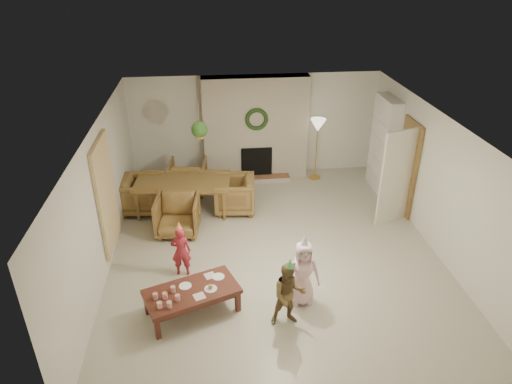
{
  "coord_description": "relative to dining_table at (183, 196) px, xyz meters",
  "views": [
    {
      "loc": [
        -1.1,
        -7.13,
        5.03
      ],
      "look_at": [
        -0.3,
        0.4,
        1.05
      ],
      "focal_mm": 32.29,
      "sensor_mm": 36.0,
      "label": 1
    }
  ],
  "objects": [
    {
      "name": "dining_chair_right",
      "position": [
        1.09,
        -0.1,
        0.04
      ],
      "size": [
        0.93,
        0.91,
        0.78
      ],
      "primitive_type": "imported",
      "rotation": [
        0.0,
        0.0,
        -1.67
      ],
      "color": "brown",
      "rests_on": "floor"
    },
    {
      "name": "bookshelf_shelf_b",
      "position": [
        4.55,
        0.6,
        0.5
      ],
      "size": [
        0.3,
        0.92,
        0.03
      ],
      "primitive_type": "cube",
      "color": "white",
      "rests_on": "bookshelf_carcass"
    },
    {
      "name": "door_leaf",
      "position": [
        4.31,
        -0.88,
        0.65
      ],
      "size": [
        0.77,
        0.32,
        2.0
      ],
      "primitive_type": "cube",
      "rotation": [
        0.0,
        0.0,
        -1.22
      ],
      "color": "beige",
      "rests_on": "floor"
    },
    {
      "name": "child_pink",
      "position": [
        1.97,
        -3.16,
        0.21
      ],
      "size": [
        0.55,
        0.37,
        1.11
      ],
      "primitive_type": "imported",
      "rotation": [
        0.0,
        0.0,
        0.02
      ],
      "color": "#F7C5D1",
      "rests_on": "floor"
    },
    {
      "name": "hanging_plant_pot",
      "position": [
        0.43,
        -0.2,
        1.45
      ],
      "size": [
        0.16,
        0.16,
        0.12
      ],
      "primitive_type": "cylinder",
      "color": "#A87036",
      "rests_on": "hanging_plant_cord"
    },
    {
      "name": "bookshelf_carcass",
      "position": [
        4.57,
        0.6,
        0.75
      ],
      "size": [
        0.3,
        1.0,
        2.2
      ],
      "primitive_type": "cube",
      "color": "white",
      "rests_on": "floor"
    },
    {
      "name": "door_frame",
      "position": [
        4.69,
        -0.5,
        0.67
      ],
      "size": [
        0.05,
        0.86,
        2.04
      ],
      "primitive_type": "cube",
      "color": "brown",
      "rests_on": "floor"
    },
    {
      "name": "ceiling",
      "position": [
        1.73,
        -1.7,
        2.15
      ],
      "size": [
        7.0,
        7.0,
        0.0
      ],
      "primitive_type": "plane",
      "rotation": [
        3.14,
        0.0,
        0.0
      ],
      "color": "white",
      "rests_on": "wall_back"
    },
    {
      "name": "floor_lamp_shade",
      "position": [
        3.18,
        1.3,
        1.03
      ],
      "size": [
        0.37,
        0.37,
        0.31
      ],
      "primitive_type": "cone",
      "rotation": [
        3.14,
        0.0,
        0.0
      ],
      "color": "beige",
      "rests_on": "floor_lamp_post"
    },
    {
      "name": "dining_chair_far",
      "position": [
        0.08,
        0.88,
        0.04
      ],
      "size": [
        0.91,
        0.93,
        0.78
      ],
      "primitive_type": "imported",
      "rotation": [
        0.0,
        0.0,
        3.05
      ],
      "color": "brown",
      "rests_on": "floor"
    },
    {
      "name": "coffee_leg_fl",
      "position": [
        -0.26,
        -3.74,
        -0.17
      ],
      "size": [
        0.1,
        0.1,
        0.37
      ],
      "primitive_type": "cube",
      "rotation": [
        0.0,
        0.0,
        0.36
      ],
      "color": "#51261B",
      "rests_on": "floor"
    },
    {
      "name": "fireplace_hearth",
      "position": [
        1.73,
        1.25,
        -0.29
      ],
      "size": [
        1.6,
        0.3,
        0.12
      ],
      "primitive_type": "cube",
      "color": "brown",
      "rests_on": "floor"
    },
    {
      "name": "hanging_plant_foliage",
      "position": [
        0.43,
        -0.2,
        1.57
      ],
      "size": [
        0.32,
        0.32,
        0.32
      ],
      "primitive_type": "sphere",
      "color": "#234918",
      "rests_on": "hanging_plant_pot"
    },
    {
      "name": "napkin_left",
      "position": [
        0.36,
        -3.4,
        0.09
      ],
      "size": [
        0.21,
        0.21,
        0.01
      ],
      "primitive_type": "cube",
      "rotation": [
        0.0,
        0.0,
        0.36
      ],
      "color": "#E6A9BC",
      "rests_on": "coffee_table_top"
    },
    {
      "name": "bookshelf_shelf_c",
      "position": [
        4.55,
        0.6,
        0.9
      ],
      "size": [
        0.3,
        0.92,
        0.03
      ],
      "primitive_type": "cube",
      "color": "white",
      "rests_on": "bookshelf_carcass"
    },
    {
      "name": "napkin_right",
      "position": [
        0.52,
        -2.92,
        0.09
      ],
      "size": [
        0.21,
        0.21,
        0.01
      ],
      "primitive_type": "cube",
      "rotation": [
        0.0,
        0.0,
        0.36
      ],
      "color": "#E6A9BC",
      "rests_on": "coffee_table_top"
    },
    {
      "name": "fireplace_mass",
      "position": [
        1.73,
        1.6,
        0.9
      ],
      "size": [
        2.5,
        0.4,
        2.5
      ],
      "primitive_type": "cube",
      "color": "#592017",
      "rests_on": "floor"
    },
    {
      "name": "coffee_leg_fr",
      "position": [
        0.94,
        -3.28,
        -0.17
      ],
      "size": [
        0.1,
        0.1,
        0.37
      ],
      "primitive_type": "cube",
      "rotation": [
        0.0,
        0.0,
        0.36
      ],
      "color": "#51261B",
      "rests_on": "floor"
    },
    {
      "name": "floor_lamp_post",
      "position": [
        3.18,
        1.3,
        0.36
      ],
      "size": [
        0.03,
        0.03,
        1.38
      ],
      "primitive_type": "cylinder",
      "color": "gold",
      "rests_on": "floor"
    },
    {
      "name": "bookshelf_shelf_a",
      "position": [
        4.55,
        0.6,
        0.1
      ],
      "size": [
        0.3,
        0.92,
        0.03
      ],
      "primitive_type": "cube",
      "color": "white",
      "rests_on": "bookshelf_carcass"
    },
    {
      "name": "dining_table",
      "position": [
        0.0,
        0.0,
        0.0
      ],
      "size": [
        2.1,
        1.3,
        0.7
      ],
      "primitive_type": "imported",
      "rotation": [
        0.0,
        0.0,
        -0.09
      ],
      "color": "brown",
      "rests_on": "floor"
    },
    {
      "name": "wall_back",
      "position": [
        1.73,
        1.8,
        0.9
      ],
      "size": [
        7.0,
        0.0,
        7.0
      ],
      "primitive_type": "plane",
      "rotation": [
        1.57,
        0.0,
        0.0
      ],
      "color": "silver",
      "rests_on": "floor"
    },
    {
      "name": "coffee_leg_bl",
      "position": [
        -0.47,
        -3.2,
        -0.17
      ],
      "size": [
        0.1,
        0.1,
        0.37
      ],
      "primitive_type": "cube",
      "rotation": [
        0.0,
        0.0,
        0.36
      ],
      "color": "#51261B",
      "rests_on": "floor"
    },
    {
      "name": "books_row_upper",
      "position": [
        4.53,
        0.5,
        1.03
      ],
      "size": [
        0.2,
        0.36,
        0.22
      ],
      "primitive_type": "cube",
      "color": "#A87424",
      "rests_on": "bookshelf_shelf_c"
    },
    {
      "name": "food_scoop",
      "position": [
        0.53,
        -3.24,
        0.13
      ],
      "size": [
        0.1,
        0.1,
        0.08
      ],
      "primitive_type": "sphere",
      "rotation": [
        0.0,
        0.0,
        0.36
      ],
      "color": "tan",
      "rests_on": "plate_b"
    },
    {
      "name": "plate_c",
      "position": [
        0.65,
        -2.96,
        0.09
      ],
      "size": [
        0.25,
        0.25,
        0.01
      ],
      "primitive_type": "cylinder",
      "rotation": [
        0.0,
        0.0,
        0.36
      ],
      "color": "white",
      "rests_on": "coffee_table_top"
    },
    {
      "name": "cup_b",
      "position": [
        -0.29,
        -3.38,
        0.13
      ],
      "size": [
        0.1,
        0.1,
        0.1
      ],
      "primitive_type": "cylinder",
      "rotation": [
        0.0,
        0.0,
        0.36
      ],
      "color": "silver",
      "rests_on": "coffee_table_top"
    },
    {
      "name": "curtain_panel",
      "position": [
        -1.23,
        -1.5,
        0.9
      ],
      "size": [
        0.06,
        1.2,
        2.0
      ],
      "primitive_type": "cube",
      "color": "beige",
      "rests_on": "wall_left"
    },
    {
      "name": "dining_chair_near",
      "position": [
        -0.08,
        -0.88,
        0.04
      ],
      "size": [
        0.91,
        0.93,
        0.78
      ],
      "primitive_type": "imported",
      "rotation": [
        0.0,
        0.0,
        -0.09
      ],
      "color": "brown",
      "rests_on": "floor"
    },
    {
      "name": "dining_chair_left",
      "position": [
        -0.88,
        0.08,
        0.04
      ],
      "size": [
        0.93,
        0.91,
        0.78
      ],
      "primitive_type": "imported",
      "rotation": [
        0.0,
        0.0,
        1.48
      ],
      "color": "brown",
      "rests_on": "floor"
    },
    {
      "name": "books_row_mid",
      "position": [
        4.53,
        0.65,
        0.64
      ],
      "size": [
        0.2,
        0.44,
        0.24
      ],
      "primitive_type": "cube",
      "color": "#255C88",
      "rests_on": "bookshelf_shelf_b"
    },
    {
      "name": "fireplace_wreath",
      "position": [
        1.73,
        1.37,
        1.2
      ],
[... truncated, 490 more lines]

